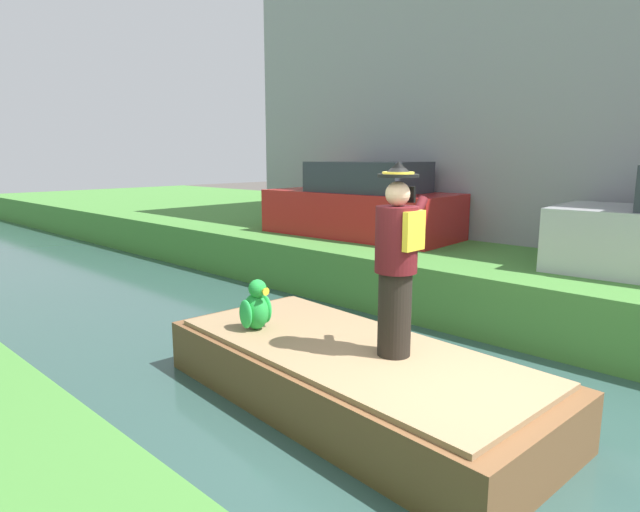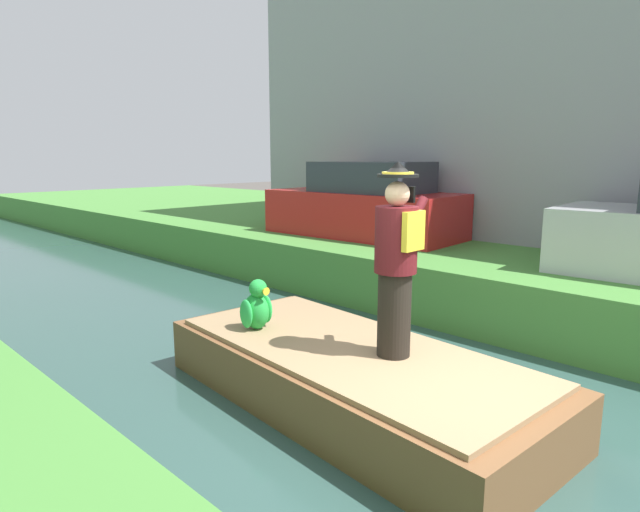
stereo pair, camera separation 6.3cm
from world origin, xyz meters
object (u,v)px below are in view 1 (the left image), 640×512
object	(u,v)px
boat	(350,375)
person_pirate	(397,261)
parrot_plush	(256,308)
parked_car_red	(361,205)

from	to	relation	value
boat	person_pirate	world-z (taller)	person_pirate
boat	parrot_plush	xyz separation A→B (m)	(-0.29, 1.12, 0.55)
person_pirate	boat	bearing A→B (deg)	108.40
parrot_plush	parked_car_red	bearing A→B (deg)	27.01
person_pirate	parked_car_red	world-z (taller)	person_pirate
person_pirate	parrot_plush	bearing A→B (deg)	107.47
person_pirate	parked_car_red	size ratio (longest dim) A/B	0.45
boat	parked_car_red	xyz separation A→B (m)	(4.53, 3.58, 1.22)
person_pirate	parked_car_red	xyz separation A→B (m)	(4.40, 4.03, -0.02)
boat	parked_car_red	world-z (taller)	parked_car_red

